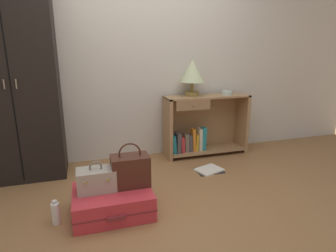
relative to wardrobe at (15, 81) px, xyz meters
name	(u,v)px	position (x,y,z in m)	size (l,w,h in m)	color
ground_plane	(176,216)	(1.29, -1.20, -1.02)	(9.00, 9.00, 0.00)	olive
back_wall	(137,51)	(1.29, 0.30, 0.28)	(6.40, 0.10, 2.60)	beige
wardrobe	(15,81)	(0.00, 0.00, 0.00)	(0.81, 0.47, 2.03)	black
bookshelf	(202,126)	(2.07, 0.07, -0.64)	(1.07, 0.33, 0.77)	#A37A51
table_lamp	(192,72)	(1.92, 0.09, 0.04)	(0.30, 0.30, 0.44)	olive
bowl	(227,93)	(2.39, 0.05, -0.22)	(0.13, 0.13, 0.05)	silver
suitcase_large	(113,201)	(0.80, -1.01, -0.91)	(0.64, 0.51, 0.21)	#D1333D
train_case	(96,180)	(0.68, -0.97, -0.71)	(0.31, 0.20, 0.25)	#A89E8E
handbag	(130,170)	(0.96, -0.96, -0.67)	(0.31, 0.19, 0.38)	#472319
bottle	(56,213)	(0.36, -1.03, -0.92)	(0.06, 0.06, 0.20)	white
open_book_on_floor	(209,170)	(1.93, -0.47, -1.01)	(0.34, 0.30, 0.02)	white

